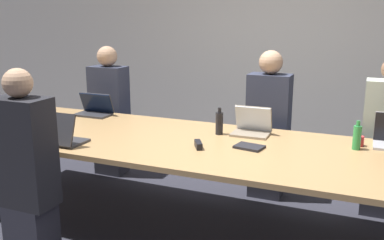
# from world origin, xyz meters

# --- Properties ---
(ground_plane) EXTENTS (24.00, 24.00, 0.00)m
(ground_plane) POSITION_xyz_m (0.00, 0.00, 0.00)
(ground_plane) COLOR #2D2D38
(curtain_wall) EXTENTS (12.00, 0.06, 2.80)m
(curtain_wall) POSITION_xyz_m (0.00, 2.32, 1.40)
(curtain_wall) COLOR beige
(curtain_wall) RESTS_ON ground_plane
(conference_table) EXTENTS (4.72, 1.29, 0.77)m
(conference_table) POSITION_xyz_m (0.00, 0.00, 0.72)
(conference_table) COLOR tan
(conference_table) RESTS_ON ground_plane
(cup_far_right) EXTENTS (0.07, 0.07, 0.08)m
(cup_far_right) POSITION_xyz_m (1.05, 0.39, 0.81)
(cup_far_right) COLOR red
(cup_far_right) RESTS_ON conference_table
(bottle_far_right) EXTENTS (0.06, 0.06, 0.22)m
(bottle_far_right) POSITION_xyz_m (1.04, 0.28, 0.86)
(bottle_far_right) COLOR green
(bottle_far_right) RESTS_ON conference_table
(laptop_near_left) EXTENTS (0.31, 0.26, 0.26)m
(laptop_near_left) POSITION_xyz_m (-1.10, -0.48, 0.84)
(laptop_near_left) COLOR #333338
(laptop_near_left) RESTS_ON conference_table
(person_near_left) EXTENTS (0.40, 0.24, 1.42)m
(person_near_left) POSITION_xyz_m (-1.07, -0.90, 0.69)
(person_near_left) COLOR #2D2D38
(person_near_left) RESTS_ON ground_plane
(cup_near_left) EXTENTS (0.08, 0.08, 0.09)m
(cup_near_left) POSITION_xyz_m (-1.33, -0.41, 0.81)
(cup_near_left) COLOR brown
(cup_near_left) RESTS_ON conference_table
(bottle_near_left) EXTENTS (0.07, 0.07, 0.22)m
(bottle_near_left) POSITION_xyz_m (-1.34, -0.37, 0.86)
(bottle_near_left) COLOR green
(bottle_near_left) RESTS_ON conference_table
(laptop_far_center) EXTENTS (0.31, 0.24, 0.24)m
(laptop_far_center) POSITION_xyz_m (0.20, 0.40, 0.84)
(laptop_far_center) COLOR gray
(laptop_far_center) RESTS_ON conference_table
(person_far_center) EXTENTS (0.40, 0.24, 1.44)m
(person_far_center) POSITION_xyz_m (0.22, 0.93, 0.70)
(person_far_center) COLOR #2D2D38
(person_far_center) RESTS_ON ground_plane
(bottle_far_center) EXTENTS (0.06, 0.06, 0.23)m
(bottle_far_center) POSITION_xyz_m (-0.06, 0.28, 0.87)
(bottle_far_center) COLOR black
(bottle_far_center) RESTS_ON conference_table
(laptop_far_left) EXTENTS (0.36, 0.22, 0.22)m
(laptop_far_left) POSITION_xyz_m (-1.47, 0.49, 0.83)
(laptop_far_left) COLOR #333338
(laptop_far_left) RESTS_ON conference_table
(person_far_left) EXTENTS (0.40, 0.24, 1.44)m
(person_far_left) POSITION_xyz_m (-1.56, 0.88, 0.70)
(person_far_left) COLOR #2D2D38
(person_far_left) RESTS_ON ground_plane
(stapler) EXTENTS (0.11, 0.15, 0.05)m
(stapler) POSITION_xyz_m (-0.08, -0.14, 0.79)
(stapler) COLOR black
(stapler) RESTS_ON conference_table
(notebook) EXTENTS (0.23, 0.19, 0.02)m
(notebook) POSITION_xyz_m (0.29, 0.00, 0.78)
(notebook) COLOR #232328
(notebook) RESTS_ON conference_table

